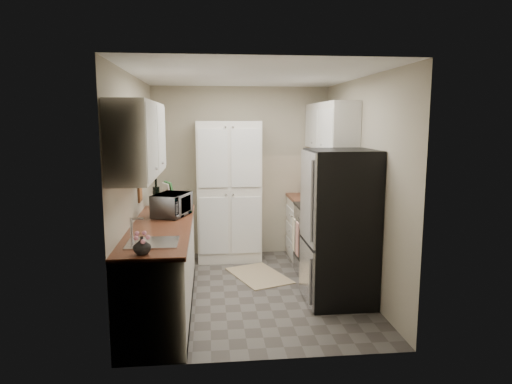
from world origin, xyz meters
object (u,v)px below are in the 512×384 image
Objects in this scene: pantry_cabinet at (229,191)px; electric_range at (324,241)px; refrigerator at (340,227)px; microwave at (172,205)px; toaster_oven at (317,189)px; wine_bottle at (156,195)px.

electric_range is (1.17, -0.93, -0.52)m from pantry_cabinet.
pantry_cabinet is 1.58m from electric_range.
microwave is (-1.85, 0.44, 0.20)m from refrigerator.
refrigerator is 1.66m from toaster_oven.
refrigerator is 4.41× the size of toaster_oven.
microwave is 0.57m from wine_bottle.
pantry_cabinet is 1.22m from wine_bottle.
pantry_cabinet is 2.07m from refrigerator.
wine_bottle is 2.32m from toaster_oven.
electric_range is 1.02m from toaster_oven.
microwave is 1.23× the size of toaster_oven.
wine_bottle is (-2.11, 0.16, 0.61)m from electric_range.
electric_range is at bearing -38.22° from pantry_cabinet.
electric_range is 3.34× the size of wine_bottle.
toaster_oven is (0.14, 1.65, 0.18)m from refrigerator.
refrigerator reaches higher than electric_range.
toaster_oven is (1.28, -0.08, 0.03)m from pantry_cabinet.
pantry_cabinet is 1.47m from microwave.
pantry_cabinet is 4.22× the size of microwave.
pantry_cabinet is at bearing 123.46° from refrigerator.
toaster_oven is at bearing 17.20° from wine_bottle.
toaster_oven is at bearing -3.48° from pantry_cabinet.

